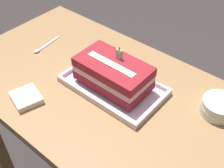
% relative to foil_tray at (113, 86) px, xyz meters
% --- Properties ---
extents(dining_table, '(1.24, 0.64, 0.77)m').
position_rel_foil_tray_xyz_m(dining_table, '(0.01, -0.03, -0.13)').
color(dining_table, '#9E754C').
rests_on(dining_table, ground_plane).
extents(foil_tray, '(0.36, 0.21, 0.02)m').
position_rel_foil_tray_xyz_m(foil_tray, '(0.00, 0.00, 0.00)').
color(foil_tray, silver).
rests_on(foil_tray, dining_table).
extents(birthday_cake, '(0.26, 0.14, 0.14)m').
position_rel_foil_tray_xyz_m(birthday_cake, '(0.00, 0.00, 0.06)').
color(birthday_cake, maroon).
rests_on(birthday_cake, foil_tray).
extents(bowl_stack, '(0.12, 0.12, 0.09)m').
position_rel_foil_tray_xyz_m(bowl_stack, '(0.34, 0.13, 0.02)').
color(bowl_stack, silver).
rests_on(bowl_stack, dining_table).
extents(serving_spoon_near_tray, '(0.03, 0.15, 0.01)m').
position_rel_foil_tray_xyz_m(serving_spoon_near_tray, '(-0.38, -0.01, -0.00)').
color(serving_spoon_near_tray, silver).
rests_on(serving_spoon_near_tray, dining_table).
extents(napkin_pile, '(0.12, 0.11, 0.02)m').
position_rel_foil_tray_xyz_m(napkin_pile, '(-0.19, -0.24, 0.00)').
color(napkin_pile, silver).
rests_on(napkin_pile, dining_table).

